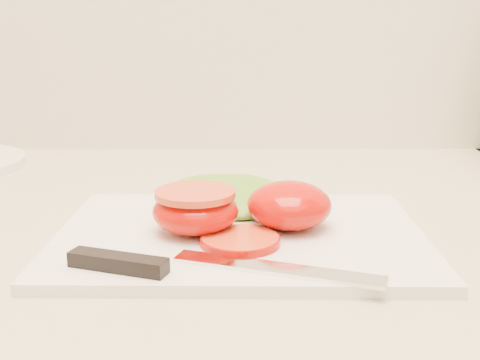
{
  "coord_description": "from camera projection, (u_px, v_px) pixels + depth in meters",
  "views": [
    {
      "loc": [
        -0.21,
        1.07,
        1.12
      ],
      "look_at": [
        -0.21,
        1.6,
        0.99
      ],
      "focal_mm": 45.0,
      "sensor_mm": 36.0,
      "label": 1
    }
  ],
  "objects": [
    {
      "name": "cutting_board",
      "position": [
        240.0,
        236.0,
        0.55
      ],
      "size": [
        0.33,
        0.24,
        0.01
      ],
      "primitive_type": "cube",
      "rotation": [
        0.0,
        0.0,
        -0.02
      ],
      "color": "white",
      "rests_on": "counter"
    },
    {
      "name": "tomato_half_dome",
      "position": [
        289.0,
        205.0,
        0.55
      ],
      "size": [
        0.08,
        0.08,
        0.04
      ],
      "primitive_type": "ellipsoid",
      "color": "red",
      "rests_on": "cutting_board"
    },
    {
      "name": "tomato_half_cut",
      "position": [
        196.0,
        209.0,
        0.54
      ],
      "size": [
        0.08,
        0.08,
        0.04
      ],
      "color": "red",
      "rests_on": "cutting_board"
    },
    {
      "name": "tomato_slice_0",
      "position": [
        240.0,
        240.0,
        0.51
      ],
      "size": [
        0.07,
        0.07,
        0.01
      ],
      "primitive_type": "cylinder",
      "color": "#D85623",
      "rests_on": "cutting_board"
    },
    {
      "name": "lettuce_leaf_0",
      "position": [
        227.0,
        196.0,
        0.61
      ],
      "size": [
        0.14,
        0.1,
        0.03
      ],
      "primitive_type": "ellipsoid",
      "rotation": [
        0.0,
        0.0,
        -0.04
      ],
      "color": "#78B12F",
      "rests_on": "cutting_board"
    },
    {
      "name": "knife",
      "position": [
        180.0,
        265.0,
        0.46
      ],
      "size": [
        0.24,
        0.08,
        0.01
      ],
      "rotation": [
        0.0,
        0.0,
        -0.34
      ],
      "color": "silver",
      "rests_on": "cutting_board"
    }
  ]
}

